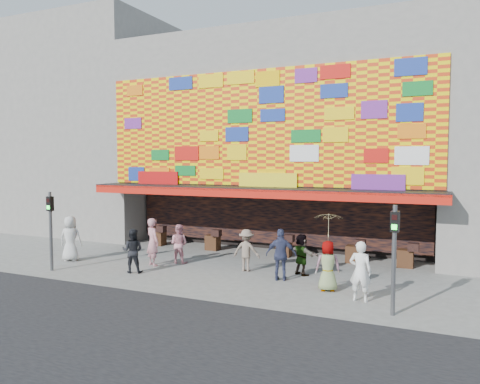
{
  "coord_description": "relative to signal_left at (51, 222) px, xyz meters",
  "views": [
    {
      "loc": [
        7.54,
        -14.51,
        4.22
      ],
      "look_at": [
        0.07,
        2.0,
        2.95
      ],
      "focal_mm": 35.0,
      "sensor_mm": 36.0,
      "label": 1
    }
  ],
  "objects": [
    {
      "name": "ground",
      "position": [
        6.2,
        1.5,
        -1.86
      ],
      "size": [
        90.0,
        90.0,
        0.0
      ],
      "primitive_type": "plane",
      "color": "slate",
      "rests_on": "ground"
    },
    {
      "name": "road_strip",
      "position": [
        6.2,
        -5.0,
        -1.85
      ],
      "size": [
        30.0,
        8.0,
        0.02
      ],
      "primitive_type": "cube",
      "color": "black",
      "rests_on": "ground"
    },
    {
      "name": "shop_building",
      "position": [
        6.2,
        9.68,
        3.37
      ],
      "size": [
        15.2,
        9.4,
        10.0
      ],
      "color": "gray",
      "rests_on": "ground"
    },
    {
      "name": "neighbor_left",
      "position": [
        -6.8,
        9.5,
        4.14
      ],
      "size": [
        11.0,
        8.0,
        12.0
      ],
      "primitive_type": "cube",
      "color": "gray",
      "rests_on": "ground"
    },
    {
      "name": "signal_left",
      "position": [
        0.0,
        0.0,
        0.0
      ],
      "size": [
        0.22,
        0.2,
        3.0
      ],
      "color": "#59595B",
      "rests_on": "ground"
    },
    {
      "name": "signal_right",
      "position": [
        12.4,
        0.0,
        0.0
      ],
      "size": [
        0.22,
        0.2,
        3.0
      ],
      "color": "#59595B",
      "rests_on": "ground"
    },
    {
      "name": "ped_a",
      "position": [
        -0.6,
        1.6,
        -0.92
      ],
      "size": [
        1.06,
        0.87,
        1.87
      ],
      "primitive_type": "imported",
      "rotation": [
        0.0,
        0.0,
        3.49
      ],
      "color": "silver",
      "rests_on": "ground"
    },
    {
      "name": "ped_b",
      "position": [
        3.01,
        2.29,
        -0.91
      ],
      "size": [
        0.82,
        0.71,
        1.89
      ],
      "primitive_type": "imported",
      "rotation": [
        0.0,
        0.0,
        2.68
      ],
      "color": "#C27D86",
      "rests_on": "ground"
    },
    {
      "name": "ped_c",
      "position": [
        3.01,
        1.01,
        -1.04
      ],
      "size": [
        0.96,
        0.85,
        1.64
      ],
      "primitive_type": "imported",
      "rotation": [
        0.0,
        0.0,
        3.48
      ],
      "color": "black",
      "rests_on": "ground"
    },
    {
      "name": "ped_d",
      "position": [
        6.78,
        2.97,
        -1.07
      ],
      "size": [
        1.07,
        0.67,
        1.58
      ],
      "primitive_type": "imported",
      "rotation": [
        0.0,
        0.0,
        3.22
      ],
      "color": "#7E6C5C",
      "rests_on": "ground"
    },
    {
      "name": "ped_e",
      "position": [
        8.42,
        2.22,
        -0.95
      ],
      "size": [
        1.14,
        0.7,
        1.81
      ],
      "primitive_type": "imported",
      "rotation": [
        0.0,
        0.0,
        3.4
      ],
      "color": "#33395A",
      "rests_on": "ground"
    },
    {
      "name": "ped_f",
      "position": [
        8.85,
        3.26,
        -1.1
      ],
      "size": [
        1.43,
        1.11,
        1.51
      ],
      "primitive_type": "imported",
      "rotation": [
        0.0,
        0.0,
        2.59
      ],
      "color": "gray",
      "rests_on": "ground"
    },
    {
      "name": "ped_g",
      "position": [
        10.22,
        1.6,
        -1.05
      ],
      "size": [
        0.92,
        0.75,
        1.62
      ],
      "primitive_type": "imported",
      "rotation": [
        0.0,
        0.0,
        3.47
      ],
      "color": "gray",
      "rests_on": "ground"
    },
    {
      "name": "ped_h",
      "position": [
        11.37,
        0.92,
        -0.96
      ],
      "size": [
        0.68,
        0.46,
        1.81
      ],
      "primitive_type": "imported",
      "rotation": [
        0.0,
        0.0,
        3.1
      ],
      "color": "white",
      "rests_on": "ground"
    },
    {
      "name": "ped_i",
      "position": [
        3.73,
        3.08,
        -1.07
      ],
      "size": [
        0.81,
        0.65,
        1.59
      ],
      "primitive_type": "imported",
      "rotation": [
        0.0,
        0.0,
        3.21
      ],
      "color": "pink",
      "rests_on": "ground"
    },
    {
      "name": "parasol",
      "position": [
        10.22,
        1.6,
        0.25
      ],
      "size": [
        0.94,
        0.95,
        1.76
      ],
      "color": "#CFC483",
      "rests_on": "ground"
    }
  ]
}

